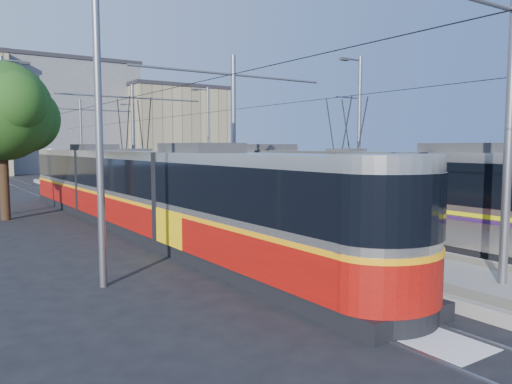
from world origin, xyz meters
TOP-DOWN VIEW (x-y plane):
  - ground at (0.00, 0.00)m, footprint 160.00×160.00m
  - platform at (0.00, 17.00)m, footprint 4.00×50.00m
  - tactile_strip_left at (-1.45, 17.00)m, footprint 0.70×50.00m
  - tactile_strip_right at (1.45, 17.00)m, footprint 0.70×50.00m
  - rails at (0.00, 17.00)m, footprint 8.71×70.00m
  - track_arrow at (-3.60, -3.00)m, footprint 1.20×5.00m
  - tram_left at (-3.60, 10.08)m, footprint 2.43×29.41m
  - tram_right at (3.60, 4.93)m, footprint 2.43×28.72m
  - catenary at (0.00, 14.15)m, footprint 9.20×70.00m
  - street_lamps at (-0.00, 21.00)m, footprint 15.18×38.22m
  - shelter at (0.91, 11.42)m, footprint 0.78×1.05m
  - tree at (-7.56, 16.14)m, footprint 5.14×4.75m
  - building_centre at (6.00, 64.00)m, footprint 18.36×14.28m
  - building_right at (20.00, 58.00)m, footprint 14.28×10.20m

SIDE VIEW (x-z plane):
  - ground at x=0.00m, z-range 0.00..0.00m
  - track_arrow at x=-3.60m, z-range 0.00..0.01m
  - rails at x=0.00m, z-range 0.00..0.03m
  - platform at x=0.00m, z-range 0.00..0.30m
  - tactile_strip_left at x=-1.45m, z-range 0.30..0.31m
  - tactile_strip_right at x=1.45m, z-range 0.30..0.31m
  - shelter at x=0.91m, z-range 0.35..2.43m
  - tram_left at x=-3.60m, z-range -1.04..4.46m
  - tram_right at x=3.60m, z-range -0.89..4.61m
  - street_lamps at x=0.00m, z-range 0.18..8.18m
  - catenary at x=0.00m, z-range 1.02..8.02m
  - tree at x=-7.56m, z-range 1.31..8.78m
  - building_right at x=20.00m, z-range 0.01..12.22m
  - building_centre at x=6.00m, z-range 0.01..15.21m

